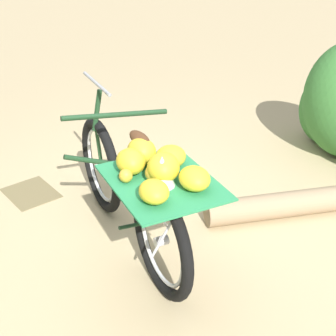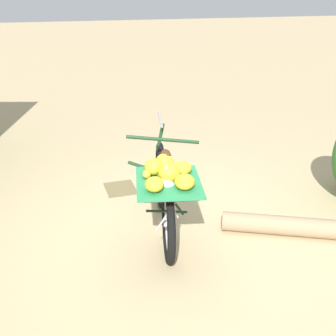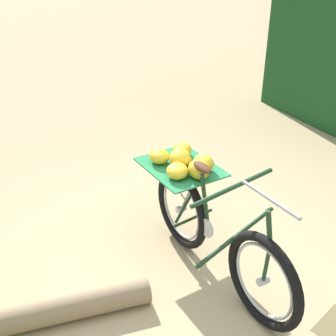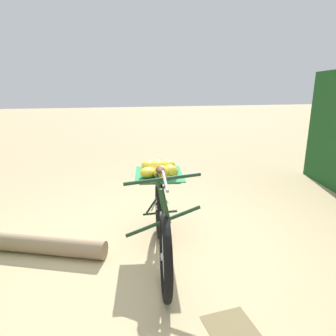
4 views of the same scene
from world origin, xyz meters
name	(u,v)px [view 4 (image 4 of 4)]	position (x,y,z in m)	size (l,w,h in m)	color
ground_plane	(161,253)	(0.00, 0.00, 0.00)	(60.00, 60.00, 0.00)	tan
bicycle	(161,208)	(-0.02, 0.01, 0.52)	(1.80, 0.85, 1.03)	black
fallen_log	(37,244)	(-0.41, -1.28, 0.10)	(0.20, 0.20, 1.55)	#937A5B
leaf_litter_patch	(234,333)	(1.19, 0.22, 0.00)	(0.44, 0.36, 0.01)	olive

